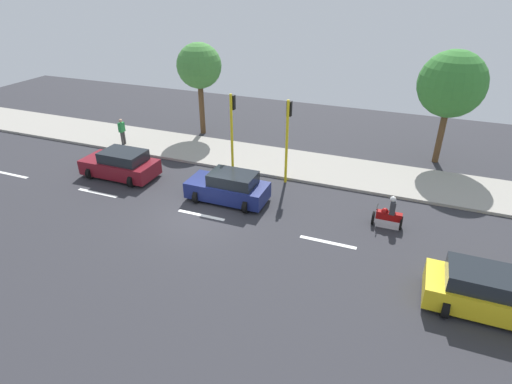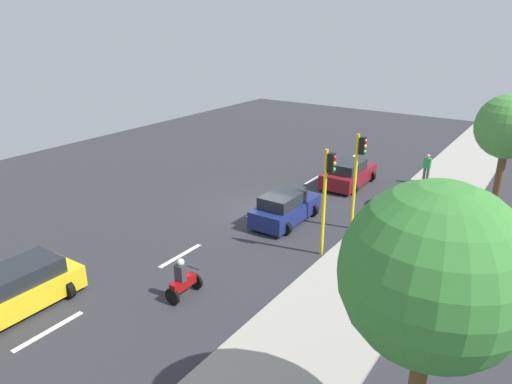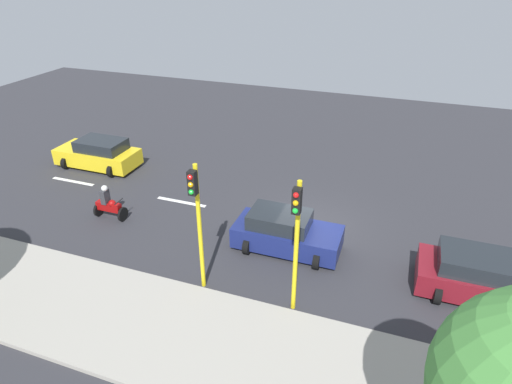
{
  "view_description": "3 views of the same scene",
  "coord_description": "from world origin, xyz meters",
  "views": [
    {
      "loc": [
        -14.46,
        -8.44,
        10.04
      ],
      "look_at": [
        0.9,
        -2.4,
        1.26
      ],
      "focal_mm": 29.05,
      "sensor_mm": 36.0,
      "label": 1
    },
    {
      "loc": [
        12.2,
        -18.41,
        9.16
      ],
      "look_at": [
        0.3,
        -0.87,
        1.3
      ],
      "focal_mm": 32.66,
      "sensor_mm": 36.0,
      "label": 2
    },
    {
      "loc": [
        14.79,
        2.87,
        9.76
      ],
      "look_at": [
        0.99,
        -2.07,
        1.75
      ],
      "focal_mm": 30.38,
      "sensor_mm": 36.0,
      "label": 3
    }
  ],
  "objects": [
    {
      "name": "lane_stripe_north",
      "position": [
        0.0,
        -6.0,
        0.01
      ],
      "size": [
        0.2,
        2.4,
        0.01
      ],
      "primitive_type": "cube",
      "color": "white",
      "rests_on": "ground"
    },
    {
      "name": "lane_stripe_south",
      "position": [
        0.0,
        6.0,
        0.01
      ],
      "size": [
        0.2,
        2.4,
        0.01
      ],
      "primitive_type": "cube",
      "color": "white",
      "rests_on": "ground"
    },
    {
      "name": "motorcycle",
      "position": [
        2.19,
        -8.17,
        0.64
      ],
      "size": [
        0.6,
        1.3,
        1.53
      ],
      "color": "black",
      "rests_on": "ground"
    },
    {
      "name": "pedestrian_near_signal",
      "position": [
        5.86,
        8.77,
        1.06
      ],
      "size": [
        0.4,
        0.24,
        1.69
      ],
      "color": "#3F3F3F",
      "rests_on": "sidewalk"
    },
    {
      "name": "traffic_light_midblock",
      "position": [
        4.85,
        -2.59,
        2.93
      ],
      "size": [
        0.49,
        0.24,
        4.5
      ],
      "color": "yellow",
      "rests_on": "ground"
    },
    {
      "name": "street_tree_north",
      "position": [
        10.02,
        5.19,
        4.58
      ],
      "size": [
        2.94,
        2.94,
        6.1
      ],
      "color": "brown",
      "rests_on": "ground"
    },
    {
      "name": "street_tree_south",
      "position": [
        10.65,
        -10.1,
        4.6
      ],
      "size": [
        3.66,
        3.66,
        6.46
      ],
      "color": "brown",
      "rests_on": "ground"
    },
    {
      "name": "car_yellow_cab",
      "position": [
        -1.93,
        -11.81,
        0.71
      ],
      "size": [
        2.25,
        4.27,
        1.52
      ],
      "color": "yellow",
      "rests_on": "ground"
    },
    {
      "name": "sidewalk",
      "position": [
        7.0,
        0.0,
        0.07
      ],
      "size": [
        4.0,
        60.0,
        0.15
      ],
      "primitive_type": "cube",
      "color": "#9E998E",
      "rests_on": "ground"
    },
    {
      "name": "lane_stripe_mid",
      "position": [
        0.0,
        0.0,
        0.01
      ],
      "size": [
        0.2,
        2.4,
        0.01
      ],
      "primitive_type": "cube",
      "color": "white",
      "rests_on": "ground"
    },
    {
      "name": "traffic_light_corner",
      "position": [
        4.85,
        0.52,
        2.93
      ],
      "size": [
        0.49,
        0.24,
        4.5
      ],
      "color": "yellow",
      "rests_on": "ground"
    },
    {
      "name": "lane_stripe_far_north",
      "position": [
        0.0,
        -12.0,
        0.01
      ],
      "size": [
        0.2,
        2.4,
        0.01
      ],
      "primitive_type": "cube",
      "color": "white",
      "rests_on": "ground"
    },
    {
      "name": "lane_stripe_far_south",
      "position": [
        0.0,
        12.0,
        0.01
      ],
      "size": [
        0.2,
        2.4,
        0.01
      ],
      "primitive_type": "cube",
      "color": "white",
      "rests_on": "ground"
    },
    {
      "name": "car_dark_blue",
      "position": [
        1.79,
        -0.61,
        0.71
      ],
      "size": [
        2.15,
        3.97,
        1.52
      ],
      "color": "navy",
      "rests_on": "ground"
    },
    {
      "name": "car_maroon",
      "position": [
        2.12,
        6.05,
        0.71
      ],
      "size": [
        2.32,
        4.12,
        1.52
      ],
      "color": "maroon",
      "rests_on": "ground"
    },
    {
      "name": "ground_plane",
      "position": [
        0.0,
        0.0,
        -0.05
      ],
      "size": [
        40.0,
        60.0,
        0.1
      ],
      "primitive_type": "cube",
      "color": "#2D2D33"
    }
  ]
}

